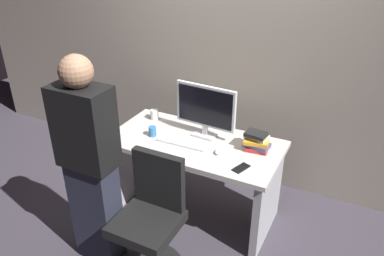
# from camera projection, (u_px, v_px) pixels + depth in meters

# --- Properties ---
(ground_plane) EXTENTS (9.00, 9.00, 0.00)m
(ground_plane) POSITION_uv_depth(u_px,v_px,m) (194.00, 211.00, 3.50)
(ground_plane) COLOR #3D3842
(wall_back) EXTENTS (6.40, 0.10, 3.00)m
(wall_back) POSITION_uv_depth(u_px,v_px,m) (234.00, 30.00, 3.45)
(wall_back) COLOR #9E9384
(wall_back) RESTS_ON ground
(desk) EXTENTS (1.44, 0.73, 0.74)m
(desk) POSITION_uv_depth(u_px,v_px,m) (195.00, 164.00, 3.27)
(desk) COLOR beige
(desk) RESTS_ON ground
(office_chair) EXTENTS (0.52, 0.52, 0.94)m
(office_chair) POSITION_uv_depth(u_px,v_px,m) (151.00, 222.00, 2.74)
(office_chair) COLOR black
(office_chair) RESTS_ON ground
(person_at_desk) EXTENTS (0.40, 0.24, 1.64)m
(person_at_desk) POSITION_uv_depth(u_px,v_px,m) (90.00, 165.00, 2.66)
(person_at_desk) COLOR #262838
(person_at_desk) RESTS_ON ground
(monitor) EXTENTS (0.54, 0.15, 0.46)m
(monitor) POSITION_uv_depth(u_px,v_px,m) (205.00, 108.00, 3.13)
(monitor) COLOR silver
(monitor) RESTS_ON desk
(keyboard) EXTENTS (0.43, 0.13, 0.02)m
(keyboard) POSITION_uv_depth(u_px,v_px,m) (183.00, 142.00, 3.13)
(keyboard) COLOR white
(keyboard) RESTS_ON desk
(mouse) EXTENTS (0.06, 0.10, 0.03)m
(mouse) POSITION_uv_depth(u_px,v_px,m) (219.00, 151.00, 2.99)
(mouse) COLOR white
(mouse) RESTS_ON desk
(cup_near_keyboard) EXTENTS (0.07, 0.07, 0.09)m
(cup_near_keyboard) POSITION_uv_depth(u_px,v_px,m) (152.00, 131.00, 3.23)
(cup_near_keyboard) COLOR #3372B2
(cup_near_keyboard) RESTS_ON desk
(cup_by_monitor) EXTENTS (0.08, 0.08, 0.10)m
(cup_by_monitor) POSITION_uv_depth(u_px,v_px,m) (154.00, 115.00, 3.51)
(cup_by_monitor) COLOR white
(cup_by_monitor) RESTS_ON desk
(book_stack) EXTENTS (0.22, 0.18, 0.15)m
(book_stack) POSITION_uv_depth(u_px,v_px,m) (257.00, 142.00, 3.01)
(book_stack) COLOR red
(book_stack) RESTS_ON desk
(cell_phone) EXTENTS (0.11, 0.16, 0.01)m
(cell_phone) POSITION_uv_depth(u_px,v_px,m) (241.00, 168.00, 2.80)
(cell_phone) COLOR black
(cell_phone) RESTS_ON desk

